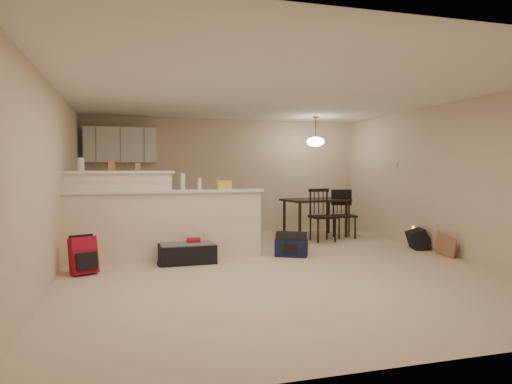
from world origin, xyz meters
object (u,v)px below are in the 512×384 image
object	(u,v)px
pendant_lamp	(316,141)
red_backpack	(83,256)
dining_table	(315,203)
dining_chair_near	(323,215)
black_daypack	(418,240)
navy_duffel	(291,248)
dining_chair_far	(344,214)
suitcase	(187,253)

from	to	relation	value
pendant_lamp	red_backpack	size ratio (longest dim) A/B	1.24
dining_table	pendant_lamp	size ratio (longest dim) A/B	2.20
dining_chair_near	red_backpack	distance (m)	4.57
pendant_lamp	black_daypack	distance (m)	2.85
dining_table	black_daypack	size ratio (longest dim) A/B	3.56
navy_duffel	black_daypack	world-z (taller)	black_daypack
pendant_lamp	dining_chair_near	size ratio (longest dim) A/B	0.60
red_backpack	navy_duffel	size ratio (longest dim) A/B	0.98
dining_table	pendant_lamp	world-z (taller)	pendant_lamp
pendant_lamp	dining_chair_far	bearing A→B (deg)	-32.93
pendant_lamp	red_backpack	distance (m)	5.21
dining_chair_near	suitcase	bearing A→B (deg)	-157.89
pendant_lamp	navy_duffel	bearing A→B (deg)	-123.07
pendant_lamp	dining_chair_far	xyz separation A→B (m)	(0.51, -0.33, -1.51)
black_daypack	dining_chair_near	bearing A→B (deg)	63.12
dining_chair_near	black_daypack	bearing A→B (deg)	-46.78
navy_duffel	dining_chair_far	bearing A→B (deg)	69.64
dining_chair_far	black_daypack	bearing A→B (deg)	-61.74
dining_chair_near	dining_table	bearing A→B (deg)	77.99
dining_chair_near	black_daypack	size ratio (longest dim) A/B	2.68
dining_table	navy_duffel	distance (m)	2.30
dining_table	red_backpack	distance (m)	4.93
dining_chair_near	black_daypack	distance (m)	1.81
dining_chair_near	navy_duffel	size ratio (longest dim) A/B	2.01
dining_table	dining_chair_far	world-z (taller)	dining_chair_far
suitcase	navy_duffel	distance (m)	1.70
dining_table	red_backpack	size ratio (longest dim) A/B	2.74
dining_chair_near	pendant_lamp	bearing A→B (deg)	77.99
red_backpack	navy_duffel	distance (m)	3.17
dining_chair_far	dining_table	bearing A→B (deg)	152.28
dining_chair_far	navy_duffel	bearing A→B (deg)	-133.02
dining_chair_near	navy_duffel	world-z (taller)	dining_chair_near
dining_table	pendant_lamp	bearing A→B (deg)	-107.11
red_backpack	navy_duffel	xyz separation A→B (m)	(3.14, 0.40, -0.11)
dining_chair_near	black_daypack	world-z (taller)	dining_chair_near
dining_chair_near	dining_chair_far	bearing A→B (deg)	23.38
pendant_lamp	dining_chair_near	world-z (taller)	pendant_lamp
dining_table	black_daypack	distance (m)	2.26
pendant_lamp	dining_chair_near	bearing A→B (deg)	-99.67
red_backpack	dining_table	bearing A→B (deg)	4.26
pendant_lamp	dining_chair_far	distance (m)	1.62
pendant_lamp	black_daypack	world-z (taller)	pendant_lamp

